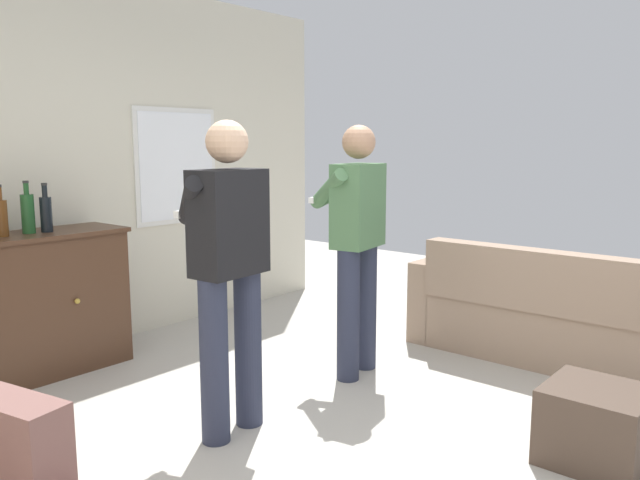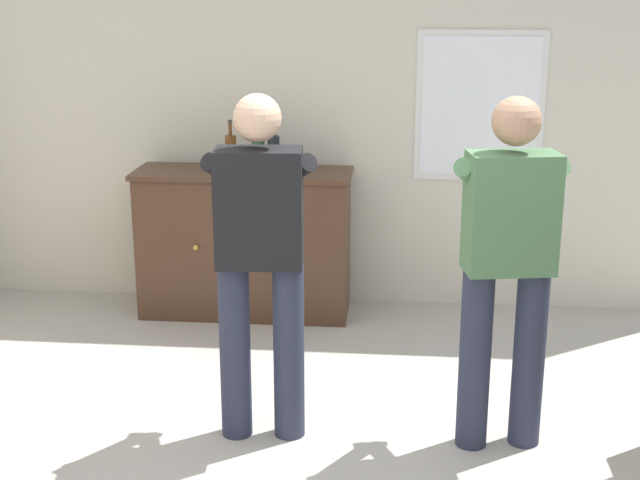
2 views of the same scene
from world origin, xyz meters
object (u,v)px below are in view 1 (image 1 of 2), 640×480
(person_standing_left, at_px, (228,263))
(sideboard_cabinet, at_px, (20,308))
(bottle_liquor_amber, at_px, (46,213))
(bottle_spirits_clear, at_px, (2,217))
(couch, at_px, (564,322))
(bottle_wine_green, at_px, (28,212))
(person_standing_right, at_px, (356,238))
(ottoman, at_px, (596,425))

(person_standing_left, bearing_deg, sideboard_cabinet, 102.79)
(bottle_liquor_amber, height_order, bottle_spirits_clear, bottle_spirits_clear)
(bottle_liquor_amber, bearing_deg, couch, -48.52)
(bottle_liquor_amber, bearing_deg, sideboard_cabinet, 174.36)
(couch, distance_m, sideboard_cabinet, 3.69)
(person_standing_left, bearing_deg, bottle_spirits_clear, 105.30)
(sideboard_cabinet, xyz_separation_m, bottle_wine_green, (0.10, 0.01, 0.62))
(person_standing_left, distance_m, person_standing_right, 1.14)
(couch, bearing_deg, person_standing_left, 154.68)
(bottle_spirits_clear, relative_size, person_standing_right, 0.20)
(couch, height_order, bottle_spirits_clear, bottle_spirits_clear)
(couch, distance_m, person_standing_left, 2.48)
(bottle_spirits_clear, xyz_separation_m, person_standing_left, (0.45, -1.63, -0.16))
(bottle_wine_green, bearing_deg, bottle_liquor_amber, -16.29)
(couch, relative_size, sideboard_cabinet, 1.61)
(couch, bearing_deg, sideboard_cabinet, 133.68)
(person_standing_left, xyz_separation_m, person_standing_right, (1.14, 0.01, 0.00))
(couch, height_order, ottoman, couch)
(bottle_wine_green, height_order, person_standing_left, person_standing_left)
(sideboard_cabinet, distance_m, bottle_wine_green, 0.63)
(bottle_liquor_amber, xyz_separation_m, person_standing_left, (0.17, -1.62, -0.17))
(bottle_wine_green, height_order, bottle_liquor_amber, bottle_wine_green)
(sideboard_cabinet, relative_size, person_standing_left, 0.84)
(person_standing_right, bearing_deg, ottoman, -97.18)
(ottoman, bearing_deg, sideboard_cabinet, 111.91)
(person_standing_left, height_order, person_standing_right, same)
(bottle_wine_green, xyz_separation_m, person_standing_left, (0.27, -1.65, -0.17))
(bottle_liquor_amber, distance_m, person_standing_left, 1.64)
(couch, relative_size, bottle_spirits_clear, 6.90)
(couch, bearing_deg, bottle_wine_green, 132.42)
(bottle_liquor_amber, relative_size, person_standing_right, 0.20)
(bottle_wine_green, xyz_separation_m, person_standing_right, (1.41, -1.64, -0.17))
(bottle_wine_green, relative_size, ottoman, 0.74)
(sideboard_cabinet, bearing_deg, person_standing_right, -47.00)
(bottle_wine_green, bearing_deg, bottle_spirits_clear, -174.09)
(sideboard_cabinet, relative_size, bottle_liquor_amber, 4.30)
(ottoman, distance_m, person_standing_left, 2.01)
(bottle_wine_green, xyz_separation_m, ottoman, (1.21, -3.27, -0.92))
(person_standing_right, bearing_deg, bottle_wine_green, 130.86)
(bottle_liquor_amber, bearing_deg, person_standing_left, -84.16)
(bottle_liquor_amber, xyz_separation_m, bottle_spirits_clear, (-0.28, 0.01, -0.01))
(bottle_wine_green, distance_m, ottoman, 3.60)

